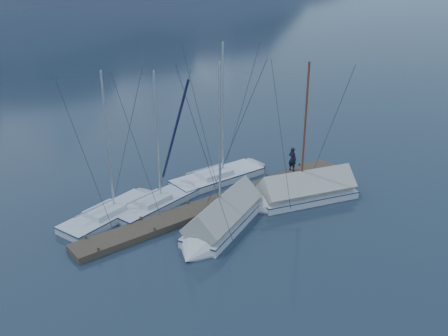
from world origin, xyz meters
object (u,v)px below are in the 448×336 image
(sailboat_open_right, at_px, (229,175))
(person, at_px, (292,159))
(sailboat_open_left, at_px, (121,209))
(sailboat_covered_far, at_px, (219,223))
(sailboat_open_mid, at_px, (167,199))
(sailboat_covered_near, at_px, (298,194))

(sailboat_open_right, bearing_deg, person, -34.60)
(sailboat_open_left, xyz_separation_m, person, (11.10, -2.31, 0.98))
(sailboat_open_left, relative_size, sailboat_covered_far, 0.92)
(sailboat_open_left, height_order, sailboat_covered_far, sailboat_covered_far)
(sailboat_open_mid, distance_m, sailboat_covered_far, 4.62)
(sailboat_open_right, bearing_deg, sailboat_open_left, -179.87)
(sailboat_covered_far, height_order, person, sailboat_covered_far)
(sailboat_open_left, xyz_separation_m, sailboat_covered_near, (8.65, -5.17, 0.29))
(sailboat_open_right, xyz_separation_m, sailboat_covered_near, (0.93, -5.18, 0.28))
(sailboat_open_right, bearing_deg, sailboat_covered_far, -133.40)
(sailboat_covered_near, height_order, person, sailboat_covered_near)
(sailboat_open_right, relative_size, person, 5.99)
(sailboat_open_left, bearing_deg, person, -11.77)
(sailboat_open_mid, bearing_deg, sailboat_covered_far, -87.03)
(sailboat_covered_far, bearing_deg, sailboat_open_mid, 92.97)
(sailboat_covered_near, height_order, sailboat_covered_far, sailboat_covered_far)
(sailboat_open_left, distance_m, sailboat_open_mid, 2.71)
(sailboat_covered_far, bearing_deg, sailboat_open_left, 119.85)
(sailboat_open_mid, xyz_separation_m, person, (8.43, -1.85, 0.98))
(person, bearing_deg, sailboat_covered_near, 131.52)
(sailboat_covered_far, bearing_deg, sailboat_covered_near, -0.98)
(sailboat_open_left, xyz_separation_m, sailboat_open_right, (7.72, 0.02, 0.01))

